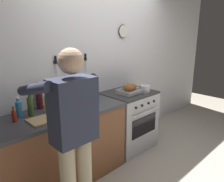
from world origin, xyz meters
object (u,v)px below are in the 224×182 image
object	(u,v)px
saucepan	(145,89)
cutting_board	(47,119)
person_cook	(73,130)
bottle_cooking_oil	(47,104)
bottle_dish_soap	(19,109)
roasting_pan	(130,89)
bottle_wine_red	(39,98)
bottle_soy_sauce	(87,92)
bottle_hot_sauce	(14,116)
bottle_olive_oil	(30,106)
stove	(128,120)

from	to	relation	value
saucepan	cutting_board	size ratio (longest dim) A/B	0.42
person_cook	bottle_cooking_oil	world-z (taller)	person_cook
person_cook	bottle_dish_soap	xyz separation A→B (m)	(-0.16, 0.76, 0.04)
roasting_pan	bottle_dish_soap	bearing A→B (deg)	172.11
person_cook	saucepan	world-z (taller)	person_cook
person_cook	bottle_wine_red	world-z (taller)	person_cook
roasting_pan	bottle_soy_sauce	bearing A→B (deg)	155.99
roasting_pan	bottle_hot_sauce	world-z (taller)	bottle_hot_sauce
bottle_wine_red	roasting_pan	bearing A→B (deg)	-13.90
person_cook	cutting_board	bearing A→B (deg)	12.77
roasting_pan	bottle_cooking_oil	size ratio (longest dim) A/B	1.47
bottle_wine_red	bottle_soy_sauce	world-z (taller)	bottle_wine_red
bottle_cooking_oil	bottle_olive_oil	xyz separation A→B (m)	(-0.18, 0.02, 0.01)
stove	bottle_hot_sauce	distance (m)	1.75
saucepan	bottle_wine_red	xyz separation A→B (m)	(-1.47, 0.42, 0.08)
bottle_cooking_oil	bottle_wine_red	xyz separation A→B (m)	(-0.01, 0.18, 0.03)
person_cook	roasting_pan	world-z (taller)	person_cook
person_cook	saucepan	size ratio (longest dim) A/B	10.94
person_cook	bottle_wine_red	xyz separation A→B (m)	(0.12, 0.86, 0.08)
cutting_board	bottle_soy_sauce	world-z (taller)	bottle_soy_sauce
roasting_pan	bottle_dish_soap	distance (m)	1.55
bottle_dish_soap	bottle_soy_sauce	xyz separation A→B (m)	(0.94, 0.05, -0.01)
bottle_hot_sauce	bottle_olive_oil	xyz separation A→B (m)	(0.19, 0.04, 0.05)
bottle_wine_red	bottle_soy_sauce	distance (m)	0.67
saucepan	bottle_wine_red	world-z (taller)	bottle_wine_red
bottle_dish_soap	roasting_pan	bearing A→B (deg)	-7.89
stove	cutting_board	distance (m)	1.49
bottle_cooking_oil	bottle_soy_sauce	world-z (taller)	bottle_cooking_oil
bottle_hot_sauce	bottle_dish_soap	bearing A→B (deg)	47.14
person_cook	bottle_dish_soap	bearing A→B (deg)	25.75
stove	person_cook	world-z (taller)	person_cook
bottle_cooking_oil	bottle_dish_soap	bearing A→B (deg)	164.92
bottle_hot_sauce	bottle_dish_soap	xyz separation A→B (m)	(0.09, 0.09, 0.02)
bottle_wine_red	person_cook	bearing A→B (deg)	-97.97
person_cook	bottle_olive_oil	world-z (taller)	person_cook
bottle_dish_soap	bottle_soy_sauce	bearing A→B (deg)	2.99
cutting_board	bottle_cooking_oil	xyz separation A→B (m)	(0.12, 0.19, 0.09)
cutting_board	bottle_wine_red	bearing A→B (deg)	73.36
person_cook	bottle_cooking_oil	size ratio (longest dim) A/B	6.91
roasting_pan	cutting_board	world-z (taller)	roasting_pan
roasting_pan	saucepan	size ratio (longest dim) A/B	2.32
bottle_dish_soap	bottle_olive_oil	xyz separation A→B (m)	(0.10, -0.06, 0.02)
cutting_board	bottle_soy_sauce	distance (m)	0.84
bottle_soy_sauce	bottle_hot_sauce	bearing A→B (deg)	-172.10
roasting_pan	cutting_board	bearing A→B (deg)	-177.48
bottle_hot_sauce	stove	bearing A→B (deg)	-1.87
bottle_soy_sauce	bottle_olive_oil	bearing A→B (deg)	-172.69
bottle_wine_red	bottle_olive_oil	distance (m)	0.24
saucepan	bottle_soy_sauce	bearing A→B (deg)	154.96
bottle_hot_sauce	bottle_soy_sauce	distance (m)	1.04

